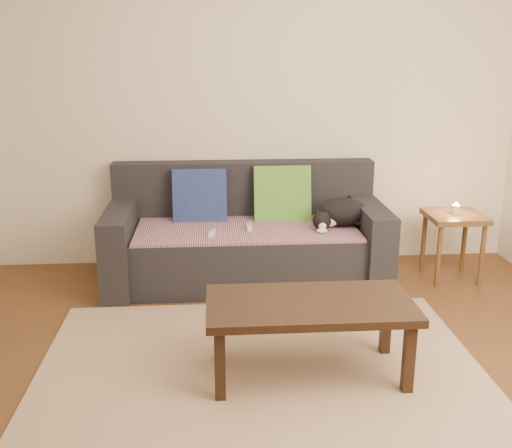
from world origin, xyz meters
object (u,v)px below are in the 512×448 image
at_px(cat, 340,213).
at_px(side_table, 454,225).
at_px(wii_remote_a, 212,234).
at_px(sofa, 246,240).
at_px(wii_remote_b, 249,227).
at_px(coffee_table, 310,311).

relative_size(cat, side_table, 0.92).
bearing_deg(wii_remote_a, sofa, -34.99).
xyz_separation_m(sofa, wii_remote_b, (0.02, -0.13, 0.15)).
distance_m(wii_remote_a, wii_remote_b, 0.32).
distance_m(wii_remote_a, coffee_table, 1.33).
height_order(cat, wii_remote_b, cat).
distance_m(sofa, coffee_table, 1.52).
xyz_separation_m(sofa, cat, (0.71, -0.09, 0.23)).
relative_size(sofa, wii_remote_b, 14.00).
relative_size(wii_remote_b, side_table, 0.29).
xyz_separation_m(wii_remote_a, side_table, (1.86, 0.15, -0.02)).
bearing_deg(sofa, cat, -6.87).
relative_size(sofa, wii_remote_a, 14.00).
height_order(wii_remote_b, coffee_table, wii_remote_b).
height_order(sofa, wii_remote_b, sofa).
height_order(sofa, side_table, sofa).
relative_size(wii_remote_b, coffee_table, 0.13).
bearing_deg(sofa, wii_remote_a, -134.16).
xyz_separation_m(sofa, side_table, (1.60, -0.12, 0.12)).
bearing_deg(wii_remote_b, coffee_table, -170.11).
bearing_deg(sofa, side_table, -4.30).
height_order(cat, coffee_table, cat).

